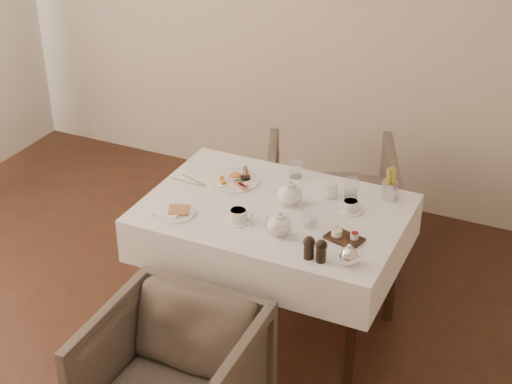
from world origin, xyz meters
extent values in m
cube|color=black|center=(0.40, 0.95, 0.72)|extent=(1.20, 0.80, 0.04)
cube|color=white|center=(0.40, 0.95, 0.64)|extent=(1.28, 0.88, 0.23)
cylinder|color=black|center=(-0.14, 1.29, 0.35)|extent=(0.06, 0.06, 0.70)
cylinder|color=black|center=(0.94, 1.29, 0.35)|extent=(0.06, 0.06, 0.70)
cylinder|color=black|center=(-0.14, 0.61, 0.35)|extent=(0.06, 0.06, 0.70)
cylinder|color=black|center=(0.94, 0.61, 0.35)|extent=(0.06, 0.06, 0.70)
imported|color=#4B4037|center=(0.31, 0.07, 0.32)|extent=(0.69, 0.71, 0.64)
imported|color=#4B4037|center=(0.42, 1.75, 0.35)|extent=(0.98, 0.99, 0.70)
cylinder|color=white|center=(0.10, 1.10, 0.76)|extent=(0.27, 0.27, 0.01)
ellipsoid|color=orange|center=(0.09, 1.15, 0.77)|extent=(0.07, 0.06, 0.02)
cylinder|color=brown|center=(0.13, 1.19, 0.78)|extent=(0.07, 0.10, 0.03)
cylinder|color=black|center=(0.15, 1.14, 0.77)|extent=(0.05, 0.05, 0.02)
cube|color=#A62F26|center=(0.17, 1.06, 0.77)|extent=(0.10, 0.07, 0.01)
ellipsoid|color=#264C19|center=(0.13, 1.10, 0.77)|extent=(0.05, 0.04, 0.02)
cylinder|color=white|center=(-0.01, 0.69, 0.76)|extent=(0.19, 0.19, 0.01)
cube|color=olive|center=(0.00, 0.70, 0.77)|extent=(0.12, 0.12, 0.01)
cube|color=white|center=(-0.04, 0.67, 0.77)|extent=(0.13, 0.10, 0.02)
cylinder|color=white|center=(0.61, 1.17, 0.80)|extent=(0.07, 0.07, 0.08)
cylinder|color=white|center=(0.30, 0.76, 0.76)|extent=(0.13, 0.13, 0.01)
cylinder|color=white|center=(0.30, 0.76, 0.79)|extent=(0.10, 0.10, 0.06)
cylinder|color=#A07848|center=(0.30, 0.76, 0.82)|extent=(0.07, 0.07, 0.00)
cylinder|color=white|center=(0.75, 1.07, 0.76)|extent=(0.12, 0.12, 0.01)
cylinder|color=white|center=(0.75, 1.07, 0.79)|extent=(0.09, 0.09, 0.05)
cylinder|color=#A07848|center=(0.75, 1.07, 0.81)|extent=(0.07, 0.07, 0.00)
cylinder|color=silver|center=(0.38, 1.29, 0.80)|extent=(0.08, 0.08, 0.09)
cylinder|color=silver|center=(0.63, 0.87, 0.80)|extent=(0.09, 0.09, 0.10)
cylinder|color=silver|center=(0.71, 1.22, 0.80)|extent=(0.08, 0.08, 0.10)
cube|color=black|center=(0.81, 0.82, 0.76)|extent=(0.19, 0.15, 0.01)
cylinder|color=white|center=(0.78, 0.82, 0.78)|extent=(0.05, 0.05, 0.03)
cylinder|color=maroon|center=(0.86, 0.83, 0.78)|extent=(0.04, 0.04, 0.03)
cylinder|color=silver|center=(0.89, 1.28, 0.80)|extent=(0.08, 0.08, 0.10)
cube|color=silver|center=(-0.09, 1.03, 0.76)|extent=(0.17, 0.07, 0.00)
cube|color=silver|center=(-0.11, 0.99, 0.76)|extent=(0.20, 0.02, 0.00)
camera|label=1|loc=(1.72, -2.11, 2.73)|focal=55.00mm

